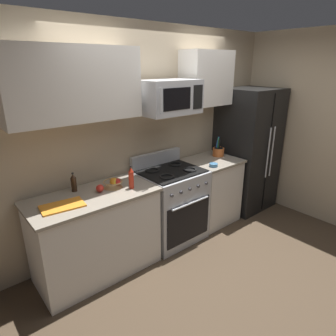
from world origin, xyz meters
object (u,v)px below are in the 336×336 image
Objects in this scene: bottle_soy at (74,183)px; cutting_board at (62,206)px; bottle_hot_sauce at (131,178)px; utensil_crock at (218,151)px; range_oven at (171,204)px; prep_bowl at (214,165)px; fruit_basket at (114,183)px; microwave at (170,97)px; apple_loose at (100,188)px; refrigerator at (247,150)px.

cutting_board is at bearing -130.87° from bottle_soy.
utensil_crock is at bearing 6.39° from bottle_hot_sauce.
range_oven is 0.74m from prep_bowl.
cutting_board is 0.73m from bottle_hot_sauce.
prep_bowl is at bearing -146.13° from utensil_crock.
prep_bowl is (1.32, -0.23, -0.02)m from fruit_basket.
range_oven is 4.06× the size of utensil_crock.
bottle_hot_sauce is (-0.64, -0.14, -0.77)m from microwave.
range_oven reaches higher than fruit_basket.
fruit_basket is 0.54× the size of cutting_board.
utensil_crock is (0.94, 0.04, -0.82)m from microwave.
apple_loose is 0.21× the size of cutting_board.
refrigerator is 2.45m from apple_loose.
prep_bowl is at bearing -4.40° from bottle_hot_sauce.
apple_loose is at bearing -179.14° from microwave.
bottle_hot_sauce is at bearing -173.61° from utensil_crock.
fruit_basket is at bearing 178.81° from refrigerator.
fruit_basket reaches higher than prep_bowl.
bottle_soy is at bearing 175.30° from refrigerator.
bottle_soy is at bearing 166.49° from prep_bowl.
range_oven reaches higher than apple_loose.
microwave reaches higher than refrigerator.
microwave is at bearing 178.27° from refrigerator.
refrigerator is 2.16m from bottle_hot_sauce.
utensil_crock is at bearing 1.18° from fruit_basket.
cutting_board is at bearing 175.89° from prep_bowl.
cutting_board is at bearing -177.24° from range_oven.
apple_loose is at bearing -174.61° from fruit_basket.
fruit_basket is at bearing 9.19° from cutting_board.
bottle_hot_sauce is (0.13, -0.14, 0.07)m from fruit_basket.
apple_loose is at bearing -43.84° from bottle_soy.
cutting_board is 0.36m from bottle_soy.
bottle_soy is (-0.36, 0.17, 0.05)m from fruit_basket.
refrigerator is at bearing -4.70° from bottle_soy.
range_oven is at bearing 159.45° from prep_bowl.
fruit_basket is 0.60m from cutting_board.
cutting_board is (-1.37, -0.07, 0.45)m from range_oven.
utensil_crock is 2.08m from bottle_soy.
prep_bowl is (1.18, -0.09, -0.09)m from bottle_hot_sauce.
cutting_board is at bearing -170.81° from fruit_basket.
cutting_board is at bearing -176.06° from microwave.
microwave is 1.14m from fruit_basket.
microwave is 1.01m from bottle_hot_sauce.
utensil_crock is 0.48m from prep_bowl.
cutting_board is 1.91m from prep_bowl.
prep_bowl is at bearing -8.33° from apple_loose.
bottle_soy is (-2.08, 0.13, 0.03)m from utensil_crock.
prep_bowl is at bearing -20.55° from range_oven.
apple_loose is at bearing 10.69° from cutting_board.
fruit_basket is at bearing 177.77° from range_oven.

